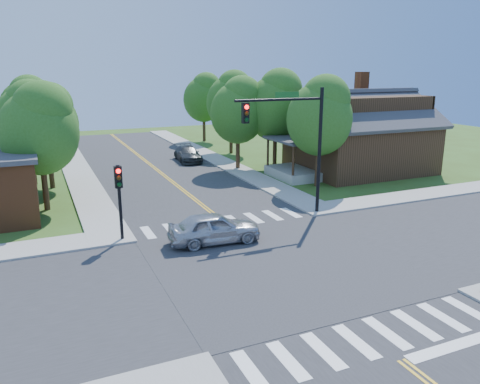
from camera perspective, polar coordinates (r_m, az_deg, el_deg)
name	(u,v)px	position (r m, az deg, el deg)	size (l,w,h in m)	color
ground	(278,265)	(20.45, 4.60, -8.83)	(100.00, 100.00, 0.00)	#39541A
road_ns	(278,264)	(20.44, 4.60, -8.78)	(10.00, 90.00, 0.04)	#2D2D30
road_ew	(278,264)	(20.44, 4.60, -8.77)	(90.00, 10.00, 0.04)	#2D2D30
intersection_patch	(278,265)	(20.45, 4.60, -8.83)	(10.20, 10.20, 0.06)	#2D2D30
sidewalk_ne	(352,166)	(41.50, 13.54, 3.14)	(40.00, 40.00, 0.14)	#9E9B93
crosswalk_north	(224,222)	(25.68, -1.97, -3.67)	(8.85, 2.00, 0.01)	white
crosswalk_south	(371,337)	(15.88, 15.73, -16.64)	(8.85, 2.00, 0.01)	white
centerline	(278,264)	(20.43, 4.61, -8.71)	(0.30, 90.00, 0.01)	yellow
stop_bar	(466,343)	(16.66, 25.86, -16.25)	(4.60, 0.45, 0.09)	white
signal_mast_ne	(294,132)	(25.75, 6.62, 7.28)	(5.30, 0.42, 7.20)	black
signal_pole_nw	(119,189)	(22.94, -14.53, 0.40)	(0.34, 0.42, 3.80)	black
house_ne	(360,131)	(39.31, 14.39, 7.27)	(13.05, 8.80, 7.11)	#301F11
tree_e_a	(321,114)	(33.24, 9.86, 9.37)	(4.62, 4.39, 7.86)	#382314
tree_e_b	(277,104)	(38.83, 4.52, 10.70)	(4.87, 4.62, 8.27)	#382314
tree_e_c	(232,99)	(46.25, -1.01, 11.27)	(4.77, 4.53, 8.11)	#382314
tree_e_d	(204,96)	(54.27, -4.37, 11.55)	(4.60, 4.37, 7.81)	#382314
tree_w_a	(40,127)	(29.31, -23.20, 7.33)	(4.46, 4.24, 7.58)	#382314
tree_w_b	(29,116)	(36.45, -24.36, 8.39)	(4.42, 4.20, 7.51)	#382314
tree_w_c	(28,106)	(44.78, -24.44, 9.52)	(4.54, 4.31, 7.72)	#382314
tree_w_d	(31,102)	(52.99, -24.14, 9.94)	(4.35, 4.13, 7.39)	#382314
tree_house	(239,109)	(38.47, -0.13, 10.13)	(4.52, 4.29, 7.68)	#382314
tree_bldg	(47,119)	(34.84, -22.48, 8.17)	(4.33, 4.11, 7.36)	#382314
car_silver	(214,229)	(22.53, -3.16, -4.47)	(4.53, 2.09, 1.50)	#B4B5BB
car_dgrey	(188,154)	(42.65, -6.38, 4.59)	(2.26, 4.77, 1.35)	#303335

